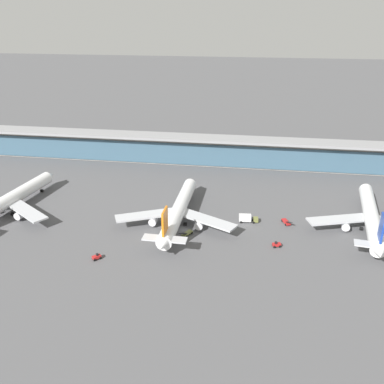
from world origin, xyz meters
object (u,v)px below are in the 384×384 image
at_px(airliner_right_stand, 371,217).
at_px(service_truck_mid_apron_olive, 247,218).
at_px(service_truck_on_taxiway_red, 277,245).
at_px(service_truck_by_tail_red, 97,257).
at_px(airliner_left_stand, 7,201).
at_px(service_truck_under_wing_olive, 187,233).
at_px(service_truck_near_nose_red, 286,222).
at_px(airliner_centre_stand, 178,211).

relative_size(airliner_right_stand, service_truck_mid_apron_olive, 8.05).
bearing_deg(service_truck_on_taxiway_red, service_truck_mid_apron_olive, 122.44).
bearing_deg(service_truck_by_tail_red, airliner_left_stand, 150.01).
xyz_separation_m(service_truck_under_wing_olive, service_truck_by_tail_red, (-26.56, -19.84, 0.07)).
height_order(airliner_right_stand, service_truck_near_nose_red, airliner_right_stand).
xyz_separation_m(airliner_left_stand, service_truck_mid_apron_olive, (94.84, 6.37, -3.36)).
xyz_separation_m(airliner_left_stand, service_truck_on_taxiway_red, (105.48, -10.38, -4.17)).
height_order(airliner_left_stand, service_truck_mid_apron_olive, airliner_left_stand).
bearing_deg(service_truck_on_taxiway_red, airliner_left_stand, 174.38).
bearing_deg(airliner_left_stand, service_truck_near_nose_red, 3.74).
relative_size(airliner_centre_stand, service_truck_mid_apron_olive, 8.04).
distance_m(airliner_right_stand, service_truck_near_nose_red, 30.59).
bearing_deg(service_truck_near_nose_red, service_truck_mid_apron_olive, -176.89).
distance_m(airliner_right_stand, service_truck_mid_apron_olive, 45.29).
bearing_deg(service_truck_on_taxiway_red, airliner_centre_stand, 161.88).
relative_size(airliner_right_stand, service_truck_under_wing_olive, 9.07).
bearing_deg(airliner_centre_stand, service_truck_on_taxiway_red, -18.12).
distance_m(airliner_left_stand, airliner_right_stand, 140.19).
relative_size(service_truck_near_nose_red, service_truck_mid_apron_olive, 0.91).
height_order(airliner_right_stand, service_truck_by_tail_red, airliner_right_stand).
height_order(service_truck_under_wing_olive, service_truck_on_taxiway_red, service_truck_under_wing_olive).
distance_m(service_truck_near_nose_red, service_truck_mid_apron_olive, 14.91).
height_order(service_truck_under_wing_olive, service_truck_mid_apron_olive, service_truck_mid_apron_olive).
bearing_deg(service_truck_by_tail_red, airliner_right_stand, 20.41).
height_order(airliner_right_stand, service_truck_under_wing_olive, airliner_right_stand).
height_order(service_truck_by_tail_red, service_truck_on_taxiway_red, same).
bearing_deg(airliner_right_stand, service_truck_by_tail_red, -159.59).
xyz_separation_m(airliner_right_stand, service_truck_near_nose_red, (-30.30, -0.27, -4.24)).
bearing_deg(airliner_right_stand, airliner_centre_stand, -175.30).
xyz_separation_m(airliner_centre_stand, service_truck_mid_apron_olive, (25.94, 4.78, -3.36)).
bearing_deg(airliner_left_stand, airliner_right_stand, 3.04).
bearing_deg(airliner_right_stand, airliner_left_stand, -176.96).
bearing_deg(service_truck_mid_apron_olive, service_truck_on_taxiway_red, -57.56).
relative_size(service_truck_by_tail_red, service_truck_on_taxiway_red, 1.00).
distance_m(service_truck_by_tail_red, service_truck_on_taxiway_red, 60.80).
relative_size(service_truck_under_wing_olive, service_truck_mid_apron_olive, 0.89).
relative_size(airliner_centre_stand, service_truck_by_tail_red, 18.57).
distance_m(service_truck_under_wing_olive, service_truck_by_tail_red, 33.15).
distance_m(airliner_right_stand, service_truck_on_taxiway_red, 39.07).
bearing_deg(airliner_centre_stand, airliner_left_stand, -178.68).
bearing_deg(airliner_centre_stand, service_truck_by_tail_red, -127.25).
distance_m(airliner_centre_stand, service_truck_by_tail_red, 36.35).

